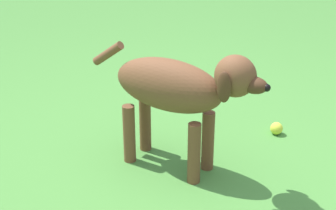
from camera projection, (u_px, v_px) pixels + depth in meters
The scene contains 3 objects.
ground at pixel (190, 183), 2.19m from camera, with size 14.00×14.00×0.00m, color #478438.
dog at pixel (178, 89), 2.15m from camera, with size 0.85×0.37×0.59m.
tennis_ball_1 at pixel (277, 128), 2.60m from camera, with size 0.07×0.07×0.07m, color #D4DB3E.
Camera 1 is at (-1.33, 1.29, 1.21)m, focal length 52.81 mm.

